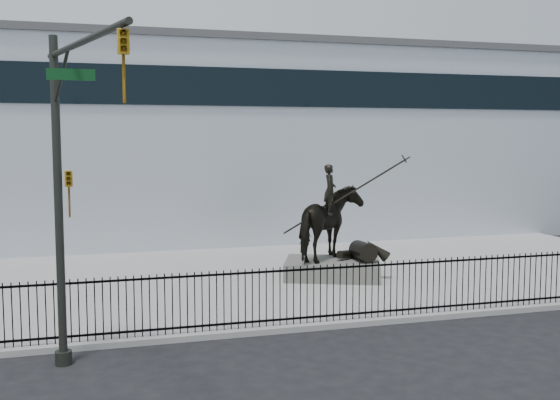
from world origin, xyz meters
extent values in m
plane|color=black|center=(0.00, 0.00, 0.00)|extent=(120.00, 120.00, 0.00)
cube|color=#9C9C99|center=(0.00, 7.00, 0.07)|extent=(30.00, 12.00, 0.15)
cube|color=silver|center=(0.00, 20.00, 4.50)|extent=(44.00, 14.00, 9.00)
cube|color=black|center=(0.00, 1.25, 0.30)|extent=(22.00, 0.05, 0.05)
cube|color=black|center=(0.00, 1.25, 1.55)|extent=(22.00, 0.05, 0.05)
cube|color=black|center=(0.00, 1.25, 0.90)|extent=(22.00, 0.03, 1.50)
cube|color=#53504B|center=(1.46, 6.22, 0.45)|extent=(3.73, 3.18, 0.59)
imported|color=black|center=(1.46, 6.22, 1.99)|extent=(2.91, 3.10, 2.51)
imported|color=black|center=(1.37, 6.25, 3.14)|extent=(0.61, 0.73, 1.70)
cylinder|color=black|center=(1.78, 6.09, 2.88)|extent=(3.77, 1.56, 2.55)
cylinder|color=#252923|center=(-7.00, 0.20, 0.15)|extent=(0.36, 0.36, 0.30)
cylinder|color=#252923|center=(-7.00, 0.20, 3.50)|extent=(0.18, 0.18, 7.00)
cylinder|color=#252923|center=(-6.40, -1.92, 6.60)|extent=(1.47, 4.84, 0.12)
imported|color=#C18915|center=(-5.80, -4.05, 5.97)|extent=(0.18, 0.22, 1.10)
imported|color=#C18915|center=(-6.78, 0.20, 3.70)|extent=(0.16, 0.20, 1.00)
cube|color=#0C3F19|center=(-6.64, -1.00, 6.10)|extent=(0.90, 0.03, 0.22)
camera|label=1|loc=(-6.31, -14.31, 4.91)|focal=42.00mm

